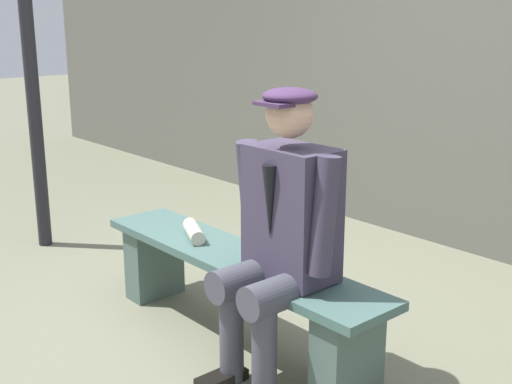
# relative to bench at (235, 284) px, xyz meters

# --- Properties ---
(ground_plane) EXTENTS (30.00, 30.00, 0.00)m
(ground_plane) POSITION_rel_bench_xyz_m (0.00, 0.00, -0.31)
(ground_plane) COLOR #6C6C57
(bench) EXTENTS (1.83, 0.37, 0.47)m
(bench) POSITION_rel_bench_xyz_m (0.00, 0.00, 0.00)
(bench) COLOR #42615B
(bench) RESTS_ON ground
(seated_man) EXTENTS (0.57, 0.56, 1.32)m
(seated_man) POSITION_rel_bench_xyz_m (-0.40, 0.06, 0.41)
(seated_man) COLOR #3D354A
(seated_man) RESTS_ON ground
(rolled_magazine) EXTENTS (0.27, 0.18, 0.08)m
(rolled_magazine) POSITION_rel_bench_xyz_m (0.33, 0.01, 0.20)
(rolled_magazine) COLOR beige
(rolled_magazine) RESTS_ON bench
(stadium_wall) EXTENTS (12.00, 0.24, 2.40)m
(stadium_wall) POSITION_rel_bench_xyz_m (0.00, -2.17, 0.89)
(stadium_wall) COLOR #5D5C52
(stadium_wall) RESTS_ON ground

